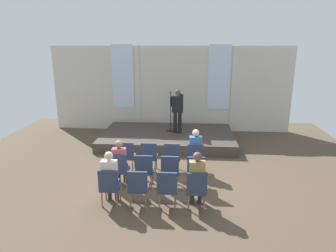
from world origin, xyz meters
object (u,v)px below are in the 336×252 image
object	(u,v)px
chair_r1_c0	(119,168)
chair_r1_c1	(145,168)
chair_r1_c2	(170,169)
chair_r2_c3	(197,188)
speaker	(177,108)
chair_r1_c3	(196,170)
audience_r1_c0	(120,160)
chair_r2_c1	(138,186)
mic_stand	(171,122)
chair_r0_c2	(172,156)
audience_r2_c3	(197,177)
chair_r0_c1	(149,155)
audience_r2_c0	(110,175)
chair_r0_c0	(127,154)
chair_r2_c0	(110,185)
chair_r2_c2	(167,187)
chair_r0_c3	(195,156)
audience_r0_c3	(195,149)

from	to	relation	value
chair_r1_c0	chair_r1_c1	distance (m)	0.68
chair_r1_c2	chair_r2_c3	distance (m)	1.20
speaker	chair_r1_c2	world-z (taller)	speaker
chair_r1_c1	chair_r1_c3	xyz separation A→B (m)	(1.35, 0.00, 0.00)
audience_r1_c0	chair_r2_c3	distance (m)	2.30
chair_r2_c1	chair_r1_c1	bearing A→B (deg)	90.00
mic_stand	chair_r0_c2	bearing A→B (deg)	-85.53
audience_r2_c3	mic_stand	bearing A→B (deg)	100.39
chair_r0_c2	chair_r2_c1	size ratio (longest dim) A/B	1.00
chair_r0_c1	mic_stand	bearing A→B (deg)	82.01
chair_r2_c1	chair_r2_c3	bearing A→B (deg)	0.00
speaker	audience_r2_c3	distance (m)	4.84
audience_r2_c0	chair_r0_c0	bearing A→B (deg)	90.00
chair_r1_c0	mic_stand	bearing A→B (deg)	74.81
chair_r0_c1	audience_r1_c0	world-z (taller)	audience_r1_c0
chair_r1_c1	audience_r2_c3	xyz separation A→B (m)	(1.35, -0.92, 0.23)
chair_r1_c0	chair_r1_c1	bearing A→B (deg)	0.00
chair_r2_c0	chair_r2_c2	bearing A→B (deg)	0.00
speaker	chair_r0_c1	distance (m)	3.04
chair_r1_c1	chair_r2_c2	xyz separation A→B (m)	(0.68, -1.00, 0.00)
chair_r0_c3	chair_r2_c2	world-z (taller)	same
chair_r1_c3	audience_r0_c3	bearing A→B (deg)	90.00
speaker	chair_r2_c0	bearing A→B (deg)	-105.99
chair_r1_c2	chair_r2_c2	distance (m)	1.00
chair_r1_c1	chair_r2_c3	distance (m)	1.68
chair_r0_c1	chair_r0_c2	xyz separation A→B (m)	(0.68, 0.00, 0.00)
chair_r0_c0	chair_r1_c0	distance (m)	1.00
chair_r2_c2	chair_r2_c0	bearing A→B (deg)	180.00
chair_r0_c1	chair_r2_c3	world-z (taller)	same
chair_r0_c0	chair_r0_c1	distance (m)	0.68
speaker	chair_r2_c3	size ratio (longest dim) A/B	1.79
chair_r1_c1	chair_r2_c0	world-z (taller)	same
speaker	audience_r2_c0	distance (m)	4.99
chair_r0_c3	chair_r1_c2	xyz separation A→B (m)	(-0.68, -1.00, 0.00)
chair_r1_c3	chair_r2_c3	world-z (taller)	same
audience_r0_c3	chair_r0_c0	bearing A→B (deg)	-177.72
chair_r2_c0	chair_r0_c0	bearing A→B (deg)	90.00
chair_r1_c2	chair_r2_c1	xyz separation A→B (m)	(-0.68, -1.00, 0.00)
speaker	mic_stand	distance (m)	0.74
mic_stand	chair_r2_c1	distance (m)	5.11
chair_r0_c2	chair_r1_c1	distance (m)	1.20
audience_r1_c0	chair_r0_c1	bearing A→B (deg)	53.45
mic_stand	chair_r1_c1	distance (m)	4.12
chair_r0_c3	chair_r1_c1	size ratio (longest dim) A/B	1.00
chair_r0_c2	chair_r2_c0	bearing A→B (deg)	-124.17
speaker	mic_stand	xyz separation A→B (m)	(-0.28, 0.25, -0.64)
chair_r2_c1	speaker	bearing A→B (deg)	81.65
chair_r0_c1	audience_r1_c0	xyz separation A→B (m)	(-0.68, -0.91, 0.18)
chair_r0_c0	chair_r1_c0	size ratio (longest dim) A/B	1.00
chair_r2_c1	audience_r2_c0	bearing A→B (deg)	173.22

